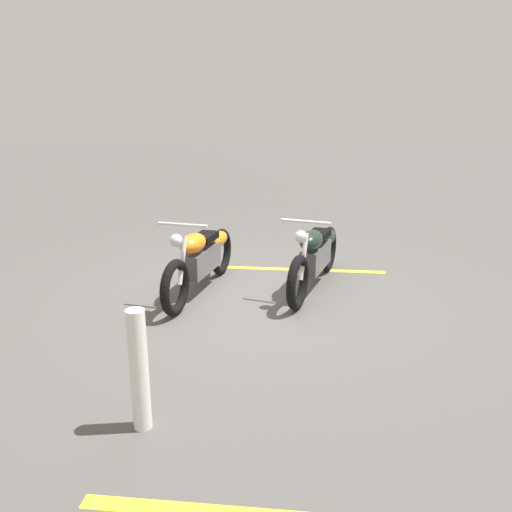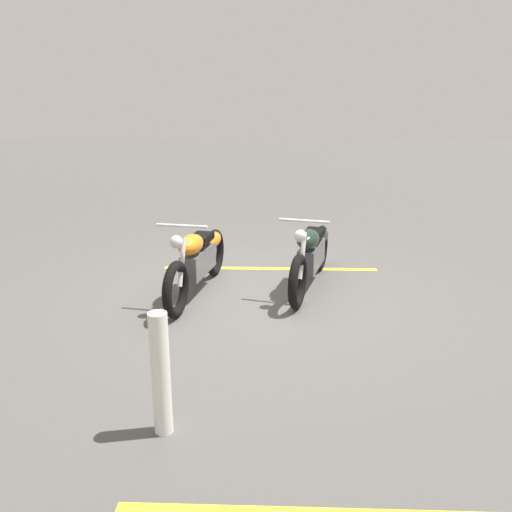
{
  "view_description": "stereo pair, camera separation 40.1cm",
  "coord_description": "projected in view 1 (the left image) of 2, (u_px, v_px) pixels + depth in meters",
  "views": [
    {
      "loc": [
        6.19,
        0.28,
        2.36
      ],
      "look_at": [
        0.46,
        0.0,
        0.65
      ],
      "focal_mm": 35.54,
      "sensor_mm": 36.0,
      "label": 1
    },
    {
      "loc": [
        6.2,
        -0.12,
        2.36
      ],
      "look_at": [
        0.46,
        0.0,
        0.65
      ],
      "focal_mm": 35.54,
      "sensor_mm": 36.0,
      "label": 2
    }
  ],
  "objects": [
    {
      "name": "ground_plane",
      "position": [
        258.0,
        294.0,
        6.61
      ],
      "size": [
        60.0,
        60.0,
        0.0
      ],
      "primitive_type": "plane",
      "color": "#514F4C"
    },
    {
      "name": "parking_stripe_near",
      "position": [
        277.0,
        269.0,
        7.61
      ],
      "size": [
        0.3,
        3.2,
        0.01
      ],
      "primitive_type": "cube",
      "rotation": [
        0.0,
        0.0,
        1.51
      ],
      "color": "yellow",
      "rests_on": "ground"
    },
    {
      "name": "motorcycle_bright_foreground",
      "position": [
        202.0,
        257.0,
        6.6
      ],
      "size": [
        2.2,
        0.74,
        1.04
      ],
      "rotation": [
        0.0,
        0.0,
        -0.23
      ],
      "color": "black",
      "rests_on": "ground"
    },
    {
      "name": "bollard_post",
      "position": [
        139.0,
        371.0,
        3.74
      ],
      "size": [
        0.14,
        0.14,
        0.96
      ],
      "primitive_type": "cylinder",
      "color": "white",
      "rests_on": "ground"
    },
    {
      "name": "motorcycle_dark_foreground",
      "position": [
        316.0,
        254.0,
        6.75
      ],
      "size": [
        2.15,
        0.86,
        1.04
      ],
      "rotation": [
        0.0,
        0.0,
        -0.32
      ],
      "color": "black",
      "rests_on": "ground"
    }
  ]
}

